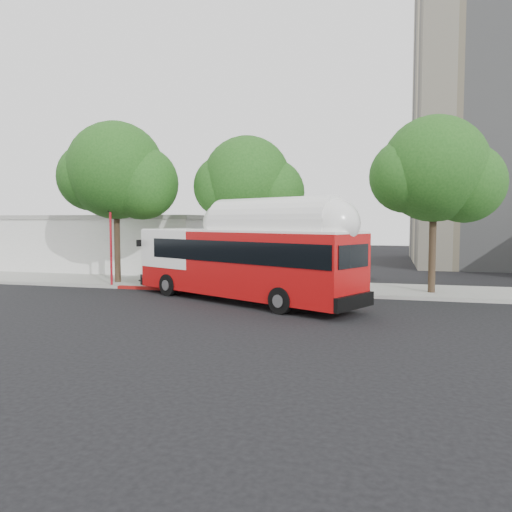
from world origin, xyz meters
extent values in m
plane|color=black|center=(0.00, 0.00, 0.00)|extent=(120.00, 120.00, 0.00)
cube|color=gray|center=(0.00, 6.50, 0.07)|extent=(60.00, 5.00, 0.15)
cube|color=gray|center=(0.00, 3.90, 0.07)|extent=(60.00, 0.30, 0.15)
cube|color=maroon|center=(-3.00, 3.90, 0.08)|extent=(10.00, 0.32, 0.16)
cylinder|color=#2D2116|center=(-9.00, 5.50, 3.04)|extent=(0.36, 0.36, 6.08)
sphere|color=#1C4A15|center=(-9.00, 5.50, 6.84)|extent=(5.80, 5.80, 5.80)
sphere|color=#1C4A15|center=(-7.41, 5.70, 6.08)|extent=(4.35, 4.35, 4.35)
cylinder|color=#2D2116|center=(-1.00, 6.00, 2.72)|extent=(0.36, 0.36, 5.44)
sphere|color=#1C4A15|center=(-1.00, 6.00, 6.12)|extent=(5.00, 5.00, 5.00)
sphere|color=#1C4A15|center=(0.38, 6.20, 5.44)|extent=(3.75, 3.75, 3.75)
cylinder|color=#2D2116|center=(9.00, 5.80, 2.88)|extent=(0.36, 0.36, 5.76)
sphere|color=#1C4A15|center=(9.00, 5.80, 6.48)|extent=(5.40, 5.40, 5.40)
sphere|color=#1C4A15|center=(10.48, 6.00, 5.76)|extent=(4.05, 4.05, 4.05)
cube|color=silver|center=(-14.00, 14.00, 2.00)|extent=(16.00, 10.00, 4.00)
cube|color=gray|center=(-14.00, 14.00, 4.10)|extent=(16.20, 10.20, 0.30)
cube|color=#A60B0C|center=(0.07, 1.25, 1.84)|extent=(12.11, 8.02, 2.96)
cube|color=black|center=(0.52, 1.01, 2.45)|extent=(11.05, 7.51, 0.97)
cube|color=white|center=(0.07, 1.25, 3.36)|extent=(12.07, 7.95, 0.10)
cube|color=white|center=(1.88, 0.31, 3.63)|extent=(6.75, 4.83, 0.56)
cube|color=black|center=(-5.87, 4.34, 0.51)|extent=(1.58, 2.01, 0.06)
imported|color=navy|center=(-5.87, 4.34, 1.00)|extent=(1.35, 1.84, 0.92)
cylinder|color=#B51320|center=(-8.62, 4.17, 2.19)|extent=(0.13, 0.13, 4.38)
cube|color=black|center=(-8.62, 4.17, 4.49)|extent=(0.05, 0.44, 0.27)
camera|label=1|loc=(6.87, -21.31, 3.82)|focal=35.00mm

